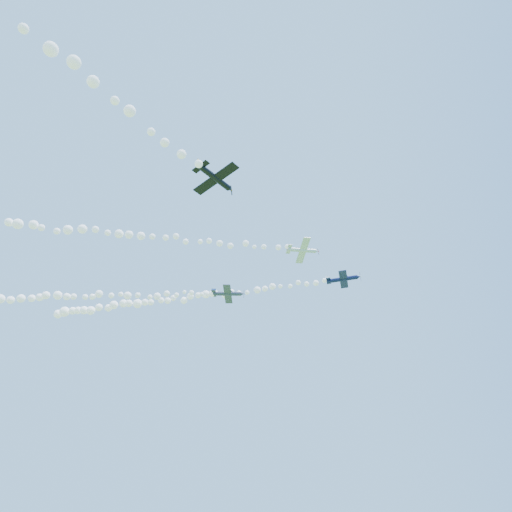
% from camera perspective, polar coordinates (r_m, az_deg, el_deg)
% --- Properties ---
extents(plane_white, '(7.03, 7.31, 2.17)m').
position_cam_1_polar(plane_white, '(89.38, 6.25, 0.78)').
color(plane_white, silver).
extents(smoke_trail_white, '(75.85, 31.34, 3.00)m').
position_cam_1_polar(smoke_trail_white, '(88.79, -21.44, 3.13)').
color(smoke_trail_white, white).
extents(plane_navy, '(7.77, 8.09, 2.10)m').
position_cam_1_polar(plane_navy, '(94.69, 11.56, -3.02)').
color(plane_navy, '#0D133B').
extents(smoke_trail_navy, '(69.42, 5.07, 3.01)m').
position_cam_1_polar(smoke_trail_navy, '(101.77, -9.69, -5.54)').
color(smoke_trail_navy, white).
extents(plane_grey, '(7.67, 8.11, 2.44)m').
position_cam_1_polar(plane_grey, '(96.14, -3.79, -5.04)').
color(plane_grey, '#33374B').
extents(smoke_trail_grey, '(63.33, 14.08, 3.38)m').
position_cam_1_polar(smoke_trail_grey, '(104.60, -23.05, -5.01)').
color(smoke_trail_grey, white).
extents(plane_black, '(6.78, 6.44, 1.81)m').
position_cam_1_polar(plane_black, '(56.79, -5.41, 10.29)').
color(plane_black, black).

